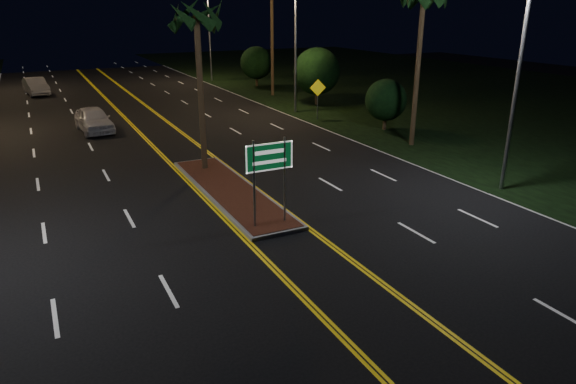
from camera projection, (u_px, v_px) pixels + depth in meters
ground at (306, 258)px, 16.59m from camera, size 120.00×120.00×0.00m
grass_right at (453, 90)px, 50.25m from camera, size 40.00×110.00×0.01m
median_island at (230, 191)px, 22.44m from camera, size 2.25×10.25×0.17m
highway_sign at (269, 165)px, 18.12m from camera, size 1.80×0.08×3.20m
streetlight_right_near at (514, 59)px, 20.82m from camera, size 1.91×0.44×9.00m
streetlight_right_mid at (291, 36)px, 37.63m from camera, size 1.91×0.44×9.00m
streetlight_right_far at (206, 27)px, 54.45m from camera, size 1.91×0.44×9.00m
palm_median at (196, 16)px, 22.94m from camera, size 2.40×2.40×8.30m
shrub_near at (386, 100)px, 33.39m from camera, size 2.70×2.70×3.30m
shrub_mid at (317, 71)px, 41.74m from camera, size 3.78×3.78×4.62m
shrub_far at (256, 63)px, 51.87m from camera, size 3.24×3.24×3.96m
car_near at (93, 117)px, 33.18m from camera, size 2.83×5.72×1.84m
car_far at (36, 85)px, 47.21m from camera, size 3.08×5.66×1.79m
warning_sign at (318, 93)px, 36.58m from camera, size 1.18×0.21×2.85m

